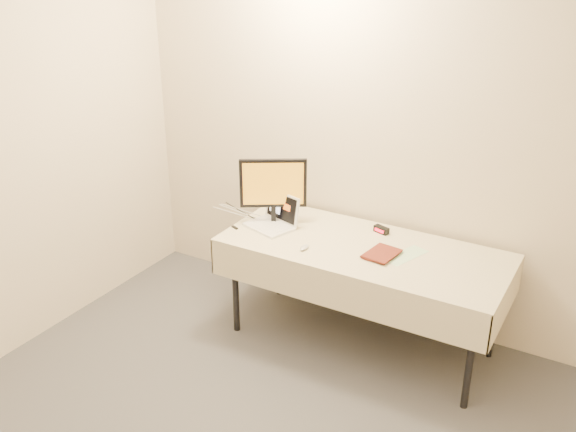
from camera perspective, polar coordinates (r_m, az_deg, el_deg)
The scene contains 9 objects.
back_wall at distance 4.36m, azimuth 9.56°, elevation 6.82°, with size 4.00×0.10×2.70m, color beige.
table at distance 4.22m, azimuth 6.71°, elevation -3.50°, with size 1.86×0.81×0.74m.
laptop at distance 4.44m, azimuth -1.22°, elevation -0.23°, with size 0.38×0.34×0.22m.
monitor at distance 4.39m, azimuth -1.33°, elevation 2.64°, with size 0.41×0.27×0.47m.
book at distance 4.08m, azimuth 7.34°, elevation -1.68°, with size 0.18×0.02×0.24m, color maroon.
alarm_clock at distance 4.39m, azimuth 8.30°, elevation -1.21°, with size 0.11×0.07×0.04m.
clicker at distance 4.13m, azimuth 1.46°, elevation -2.81°, with size 0.04×0.09×0.02m, color #B3B3B6.
paper_form at distance 4.12m, azimuth 10.42°, elevation -3.47°, with size 0.12×0.32×0.00m, color #B7E4B5.
usb_dongle at distance 4.44m, azimuth -4.76°, elevation -1.02°, with size 0.06×0.02×0.01m, color black.
Camera 1 is at (1.44, -1.43, 2.59)m, focal length 40.00 mm.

